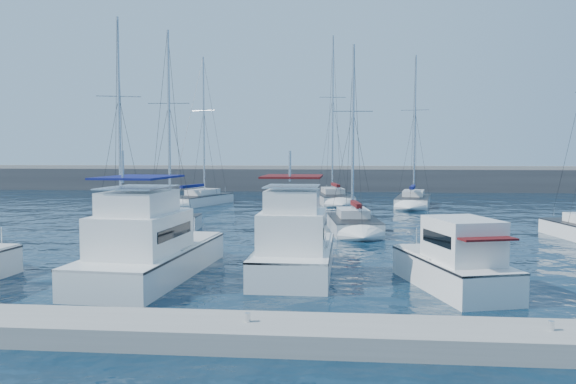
# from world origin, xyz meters

# --- Properties ---
(ground) EXTENTS (220.00, 220.00, 0.00)m
(ground) POSITION_xyz_m (0.00, 0.00, 0.00)
(ground) COLOR black
(ground) RESTS_ON ground
(breakwater) EXTENTS (160.00, 6.00, 4.45)m
(breakwater) POSITION_xyz_m (0.00, 52.00, 1.05)
(breakwater) COLOR #424244
(breakwater) RESTS_ON ground
(dock) EXTENTS (40.00, 2.20, 0.60)m
(dock) POSITION_xyz_m (0.00, -11.00, 0.30)
(dock) COLOR gray
(dock) RESTS_ON ground
(dock_cleat_centre) EXTENTS (0.16, 0.16, 0.25)m
(dock_cleat_centre) POSITION_xyz_m (0.00, -11.00, 0.72)
(dock_cleat_centre) COLOR silver
(dock_cleat_centre) RESTS_ON dock
(dock_cleat_near_stbd) EXTENTS (0.16, 0.16, 0.25)m
(dock_cleat_near_stbd) POSITION_xyz_m (8.00, -11.00, 0.72)
(dock_cleat_near_stbd) COLOR silver
(dock_cleat_near_stbd) RESTS_ON dock
(motor_yacht_port_inner) EXTENTS (4.09, 9.80, 4.69)m
(motor_yacht_port_inner) POSITION_xyz_m (-5.40, -3.45, 1.13)
(motor_yacht_port_inner) COLOR white
(motor_yacht_port_inner) RESTS_ON ground
(motor_yacht_stbd_inner) EXTENTS (3.25, 7.81, 4.69)m
(motor_yacht_stbd_inner) POSITION_xyz_m (0.56, -2.29, 1.13)
(motor_yacht_stbd_inner) COLOR white
(motor_yacht_stbd_inner) RESTS_ON ground
(motor_yacht_stbd_outer) EXTENTS (4.07, 6.64, 3.20)m
(motor_yacht_stbd_outer) POSITION_xyz_m (6.88, -4.33, 0.94)
(motor_yacht_stbd_outer) COLOR white
(motor_yacht_stbd_outer) RESTS_ON ground
(sailboat_mid_a) EXTENTS (5.22, 8.05, 13.92)m
(sailboat_mid_a) POSITION_xyz_m (-11.01, 7.41, 0.52)
(sailboat_mid_a) COLOR white
(sailboat_mid_a) RESTS_ON ground
(sailboat_mid_b) EXTENTS (3.47, 7.66, 13.38)m
(sailboat_mid_b) POSITION_xyz_m (-8.48, 8.85, 0.51)
(sailboat_mid_b) COLOR silver
(sailboat_mid_b) RESTS_ON ground
(sailboat_mid_c) EXTENTS (3.68, 7.12, 12.66)m
(sailboat_mid_c) POSITION_xyz_m (3.38, 10.99, 0.51)
(sailboat_mid_c) COLOR white
(sailboat_mid_c) RESTS_ON ground
(sailboat_back_a) EXTENTS (5.59, 8.93, 15.20)m
(sailboat_back_a) POSITION_xyz_m (-11.58, 29.45, 0.53)
(sailboat_back_a) COLOR white
(sailboat_back_a) RESTS_ON ground
(sailboat_back_b) EXTENTS (4.53, 9.71, 17.79)m
(sailboat_back_b) POSITION_xyz_m (1.78, 32.76, 0.54)
(sailboat_back_b) COLOR silver
(sailboat_back_b) RESTS_ON ground
(sailboat_back_c) EXTENTS (4.50, 8.59, 15.07)m
(sailboat_back_c) POSITION_xyz_m (9.61, 29.64, 0.53)
(sailboat_back_c) COLOR white
(sailboat_back_c) RESTS_ON ground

